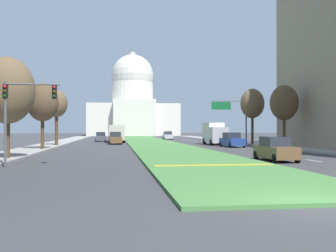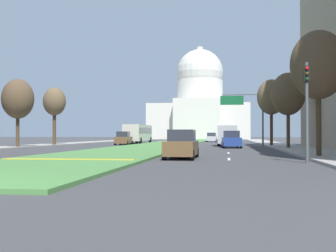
# 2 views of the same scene
# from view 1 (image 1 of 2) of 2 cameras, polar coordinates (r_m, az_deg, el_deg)

# --- Properties ---
(ground_plane) EXTENTS (271.51, 271.51, 0.00)m
(ground_plane) POSITION_cam_1_polar(r_m,az_deg,el_deg) (72.68, -3.15, -2.24)
(ground_plane) COLOR #3D3D3F
(grass_median) EXTENTS (8.07, 111.07, 0.14)m
(grass_median) POSITION_cam_1_polar(r_m,az_deg,el_deg) (66.53, -2.72, -2.35)
(grass_median) COLOR #4C8442
(grass_median) RESTS_ON ground_plane
(median_curb_nose) EXTENTS (7.26, 0.50, 0.04)m
(median_curb_nose) POSITION_cam_1_polar(r_m,az_deg,el_deg) (23.41, 6.82, -5.75)
(median_curb_nose) COLOR gold
(median_curb_nose) RESTS_ON grass_median
(lane_dashes_right) EXTENTS (0.16, 54.44, 0.01)m
(lane_dashes_right) POSITION_cam_1_polar(r_m,az_deg,el_deg) (56.72, 6.92, -2.76)
(lane_dashes_right) COLOR silver
(lane_dashes_right) RESTS_ON ground_plane
(sidewalk_left) EXTENTS (4.00, 111.07, 0.15)m
(sidewalk_left) POSITION_cam_1_polar(r_m,az_deg,el_deg) (60.79, -16.40, -2.52)
(sidewalk_left) COLOR #9E9991
(sidewalk_left) RESTS_ON ground_plane
(sidewalk_right) EXTENTS (4.00, 111.07, 0.15)m
(sidewalk_right) POSITION_cam_1_polar(r_m,az_deg,el_deg) (63.62, 11.36, -2.43)
(sidewalk_right) COLOR #9E9991
(sidewalk_right) RESTS_ON ground_plane
(capitol_building) EXTENTS (29.88, 27.69, 28.82)m
(capitol_building) POSITION_cam_1_polar(r_m,az_deg,el_deg) (133.80, -5.26, 2.95)
(capitol_building) COLOR silver
(capitol_building) RESTS_ON ground_plane
(traffic_light_near_left) EXTENTS (3.34, 0.35, 5.20)m
(traffic_light_near_left) POSITION_cam_1_polar(r_m,az_deg,el_deg) (25.07, -21.07, 2.95)
(traffic_light_near_left) COLOR #515456
(traffic_light_near_left) RESTS_ON ground_plane
(overhead_guide_sign) EXTENTS (5.18, 0.20, 6.50)m
(overhead_guide_sign) POSITION_cam_1_polar(r_m,az_deg,el_deg) (55.65, 9.66, 1.96)
(overhead_guide_sign) COLOR #515456
(overhead_guide_sign) RESTS_ON ground_plane
(street_tree_left_near) EXTENTS (4.01, 4.01, 7.72)m
(street_tree_left_near) POSITION_cam_1_polar(r_m,az_deg,el_deg) (31.35, -22.65, 4.85)
(street_tree_left_near) COLOR #4C3823
(street_tree_left_near) RESTS_ON ground_plane
(street_tree_left_mid) EXTENTS (3.39, 3.39, 7.39)m
(street_tree_left_mid) POSITION_cam_1_polar(r_m,az_deg,el_deg) (44.43, -18.05, 3.35)
(street_tree_left_mid) COLOR #4C3823
(street_tree_left_mid) RESTS_ON ground_plane
(street_tree_right_mid) EXTENTS (3.41, 3.41, 7.63)m
(street_tree_right_mid) POSITION_cam_1_polar(r_m,az_deg,el_deg) (48.94, 16.79, 3.28)
(street_tree_right_mid) COLOR #4C3823
(street_tree_right_mid) RESTS_ON ground_plane
(street_tree_left_far) EXTENTS (2.91, 2.91, 7.54)m
(street_tree_left_far) POSITION_cam_1_polar(r_m,az_deg,el_deg) (53.90, -16.16, 3.11)
(street_tree_left_far) COLOR #4C3823
(street_tree_left_far) RESTS_ON ground_plane
(street_tree_right_far) EXTENTS (3.42, 3.42, 8.12)m
(street_tree_right_far) POSITION_cam_1_polar(r_m,az_deg,el_deg) (56.98, 12.36, 3.23)
(street_tree_right_far) COLOR #4C3823
(street_tree_right_far) RESTS_ON ground_plane
(sedan_lead_stopped) EXTENTS (1.83, 4.45, 1.77)m
(sedan_lead_stopped) POSITION_cam_1_polar(r_m,az_deg,el_deg) (29.10, 15.58, -3.37)
(sedan_lead_stopped) COLOR brown
(sedan_lead_stopped) RESTS_ON ground_plane
(sedan_midblock) EXTENTS (2.22, 4.67, 1.86)m
(sedan_midblock) POSITION_cam_1_polar(r_m,az_deg,el_deg) (49.83, 9.41, -2.09)
(sedan_midblock) COLOR navy
(sedan_midblock) RESTS_ON ground_plane
(sedan_distant) EXTENTS (2.09, 4.79, 1.86)m
(sedan_distant) POSITION_cam_1_polar(r_m,az_deg,el_deg) (58.66, -7.80, -1.84)
(sedan_distant) COLOR brown
(sedan_distant) RESTS_ON ground_plane
(sedan_far_horizon) EXTENTS (2.13, 4.27, 1.74)m
(sedan_far_horizon) POSITION_cam_1_polar(r_m,az_deg,el_deg) (71.47, -9.93, -1.62)
(sedan_far_horizon) COLOR #4C5156
(sedan_far_horizon) RESTS_ON ground_plane
(sedan_very_far) EXTENTS (1.97, 4.26, 1.77)m
(sedan_very_far) POSITION_cam_1_polar(r_m,az_deg,el_deg) (84.01, -0.05, -1.43)
(sedan_very_far) COLOR #BCBCC1
(sedan_very_far) RESTS_ON ground_plane
(box_truck_delivery) EXTENTS (2.40, 6.40, 3.20)m
(box_truck_delivery) POSITION_cam_1_polar(r_m,az_deg,el_deg) (56.51, 6.89, -1.07)
(box_truck_delivery) COLOR #BCBCC1
(box_truck_delivery) RESTS_ON ground_plane
(city_bus) EXTENTS (2.62, 11.00, 2.95)m
(city_bus) POSITION_cam_1_polar(r_m,az_deg,el_deg) (67.34, -7.59, -0.88)
(city_bus) COLOR beige
(city_bus) RESTS_ON ground_plane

